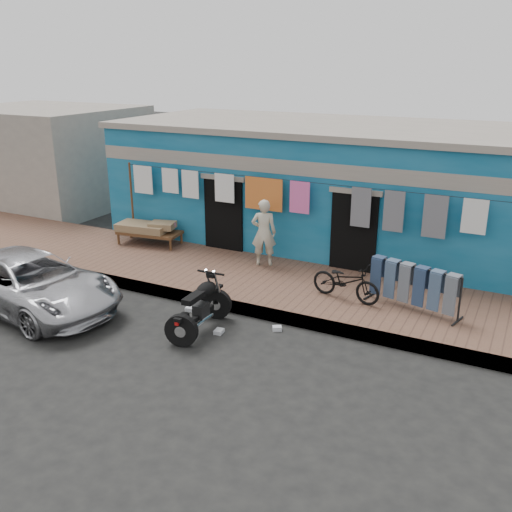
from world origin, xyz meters
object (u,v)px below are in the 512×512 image
(car, at_px, (31,282))
(charpoy, at_px, (150,233))
(motorcycle, at_px, (199,306))
(seated_person, at_px, (264,233))
(bicycle, at_px, (346,277))
(jeans_rack, at_px, (414,287))

(car, relative_size, charpoy, 2.30)
(motorcycle, bearing_deg, seated_person, 92.91)
(seated_person, relative_size, charpoy, 0.87)
(car, xyz_separation_m, bicycle, (5.88, 2.91, 0.13))
(car, height_order, bicycle, bicycle)
(bicycle, bearing_deg, motorcycle, 144.85)
(seated_person, bearing_deg, jeans_rack, 143.57)
(motorcycle, distance_m, jeans_rack, 4.24)
(car, distance_m, charpoy, 4.11)
(bicycle, distance_m, jeans_rack, 1.36)
(seated_person, relative_size, bicycle, 1.09)
(car, height_order, charpoy, car)
(charpoy, relative_size, jeans_rack, 0.92)
(motorcycle, height_order, charpoy, motorcycle)
(bicycle, bearing_deg, car, 125.51)
(bicycle, distance_m, charpoy, 6.05)
(charpoy, bearing_deg, bicycle, -11.51)
(jeans_rack, bearing_deg, car, -157.19)
(car, xyz_separation_m, charpoy, (-0.04, 4.11, -0.06))
(motorcycle, relative_size, charpoy, 0.90)
(seated_person, bearing_deg, motorcycle, 72.72)
(seated_person, distance_m, charpoy, 3.52)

